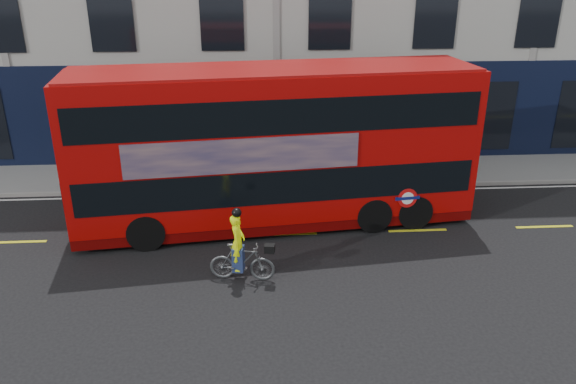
{
  "coord_description": "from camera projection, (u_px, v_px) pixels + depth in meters",
  "views": [
    {
      "loc": [
        -0.94,
        -13.6,
        7.69
      ],
      "look_at": [
        0.04,
        1.69,
        1.3
      ],
      "focal_mm": 35.0,
      "sensor_mm": 36.0,
      "label": 1
    }
  ],
  "objects": [
    {
      "name": "cyclist",
      "position": [
        241.0,
        256.0,
        14.29
      ],
      "size": [
        1.75,
        0.75,
        2.02
      ],
      "rotation": [
        0.0,
        0.0,
        -0.16
      ],
      "color": "#4E5153",
      "rests_on": "ground"
    },
    {
      "name": "lane_dashes",
      "position": [
        287.0,
        234.0,
        16.92
      ],
      "size": [
        58.0,
        0.12,
        0.01
      ],
      "primitive_type": null,
      "color": "gold",
      "rests_on": "ground"
    },
    {
      "name": "kerb",
      "position": [
        281.0,
        188.0,
        20.12
      ],
      "size": [
        60.0,
        0.12,
        0.13
      ],
      "primitive_type": "cube",
      "color": "gray",
      "rests_on": "ground"
    },
    {
      "name": "pavement",
      "position": [
        279.0,
        174.0,
        21.5
      ],
      "size": [
        60.0,
        3.0,
        0.12
      ],
      "primitive_type": "cube",
      "color": "gray",
      "rests_on": "ground"
    },
    {
      "name": "ground",
      "position": [
        290.0,
        259.0,
        15.54
      ],
      "size": [
        120.0,
        120.0,
        0.0
      ],
      "primitive_type": "plane",
      "color": "black",
      "rests_on": "ground"
    },
    {
      "name": "bus",
      "position": [
        276.0,
        146.0,
        16.85
      ],
      "size": [
        12.18,
        4.01,
        4.83
      ],
      "rotation": [
        0.0,
        0.0,
        0.11
      ],
      "color": "#A80706",
      "rests_on": "ground"
    },
    {
      "name": "road_edge_line",
      "position": [
        282.0,
        193.0,
        19.87
      ],
      "size": [
        58.0,
        0.1,
        0.01
      ],
      "primitive_type": "cube",
      "color": "silver",
      "rests_on": "ground"
    }
  ]
}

